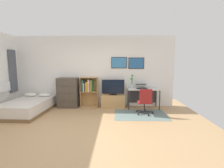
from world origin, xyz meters
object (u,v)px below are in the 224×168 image
Objects in this scene: desk at (143,92)px; tv_stand at (113,101)px; computer_mouse at (149,88)px; dresser at (68,93)px; television at (113,87)px; bed at (28,106)px; laptop at (141,86)px; bookshelf at (88,89)px; office_chair at (145,101)px; bamboo_vase at (132,82)px.

tv_stand is at bearing 179.31° from desk.
dresser is at bearing 177.10° from computer_mouse.
television is at bearing -0.24° from dresser.
desk reaches higher than tv_stand.
desk is (2.83, 0.00, 0.04)m from dresser.
laptop is at bearing 12.66° from bed.
dresser is at bearing -179.49° from tv_stand.
television is 1.88× the size of laptop.
bed is at bearing -172.11° from computer_mouse.
dresser is 0.78m from bookshelf.
bookshelf reaches higher than laptop.
office_chair is 8.27× the size of computer_mouse.
desk is at bearing 12.66° from bed.
bed is 1.75× the size of dresser.
desk is 2.56× the size of laptop.
bed is 4.39× the size of laptop.
dresser reaches higher than television.
bamboo_vase is at bearing 156.81° from computer_mouse.
dresser is at bearing 179.76° from television.
dresser is at bearing -177.43° from bamboo_vase.
desk is 0.56m from bamboo_vase.
bed is 4.06m from laptop.
bed is at bearing -157.58° from bookshelf.
television reaches higher than tv_stand.
bookshelf is at bearing 178.32° from desk.
dresser is 2.78m from laptop.
bamboo_vase reaches higher than desk.
television is (0.00, -0.02, 0.53)m from tv_stand.
bed is 3.77m from bamboo_vase.
bed is at bearing -166.76° from bamboo_vase.
bamboo_vase reaches higher than computer_mouse.
office_chair is (1.06, -0.85, -0.31)m from television.
dresser reaches higher than tv_stand.
tv_stand is at bearing 175.37° from laptop.
office_chair is (-0.06, -0.85, -0.14)m from desk.
bed is at bearing -172.84° from laptop.
desk is 0.87m from office_chair.
dresser is at bearing 34.36° from bed.
computer_mouse is at bearing -2.90° from dresser.
office_chair reaches higher than tv_stand.
dresser is 1.34× the size of television.
bookshelf is 1.00× the size of desk.
desk is 1.33× the size of office_chair.
tv_stand is at bearing 16.83° from bed.
bookshelf is 1.28× the size of tv_stand.
bookshelf is 2.28m from computer_mouse.
bookshelf is at bearing 177.15° from tv_stand.
bamboo_vase is (-0.41, 0.11, 0.37)m from desk.
office_chair is at bearing -110.92° from computer_mouse.
tv_stand is at bearing -172.53° from bamboo_vase.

